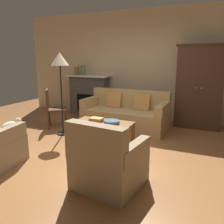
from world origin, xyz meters
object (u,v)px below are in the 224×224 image
couch (125,115)px  floor_lamp (60,64)px  coffee_table (103,125)px  book_stack (96,120)px  fruit_bowl (112,122)px  side_chair_wooden (53,106)px  mantel_vase_bronze (77,71)px  mantel_vase_jade (83,70)px  armchair_near_right (108,163)px  armoire (200,87)px  fireplace (89,95)px  dog (11,127)px

couch → floor_lamp: bearing=-137.2°
coffee_table → floor_lamp: (-1.04, 0.19, 1.11)m
couch → book_stack: (-0.15, -1.14, 0.14)m
floor_lamp → fruit_bowl: bearing=-8.7°
side_chair_wooden → floor_lamp: 1.13m
mantel_vase_bronze → mantel_vase_jade: bearing=0.0°
mantel_vase_jade → side_chair_wooden: bearing=-87.1°
armchair_near_right → armoire: bearing=76.8°
book_stack → fruit_bowl: bearing=-2.5°
fireplace → fruit_bowl: size_ratio=4.30×
fruit_bowl → floor_lamp: 1.61m
fruit_bowl → dog: 2.07m
dog → coffee_table: bearing=15.0°
armoire → side_chair_wooden: (-3.05, -1.44, -0.44)m
mantel_vase_bronze → armchair_near_right: 4.31m
armoire → coffee_table: bearing=-127.7°
book_stack → dog: size_ratio=0.43×
fruit_bowl → mantel_vase_bronze: bearing=134.8°
armchair_near_right → mantel_vase_jade: bearing=125.1°
fruit_bowl → mantel_vase_jade: 2.82m
dog → book_stack: bearing=16.7°
book_stack → mantel_vase_bronze: size_ratio=1.10×
fruit_bowl → side_chair_wooden: (-1.73, 0.52, 0.06)m
fireplace → armchair_near_right: fireplace is taller
coffee_table → mantel_vase_bronze: 2.85m
book_stack → armchair_near_right: armchair_near_right is taller
side_chair_wooden → armoire: bearing=25.3°
fireplace → mantel_vase_jade: mantel_vase_jade is taller
fireplace → couch: 1.71m
fireplace → side_chair_wooden: size_ratio=1.40×
floor_lamp → armchair_near_right: bearing=-40.6°
mantel_vase_bronze → floor_lamp: bearing=-66.9°
fruit_bowl → dog: (-2.00, -0.49, -0.20)m
fireplace → mantel_vase_bronze: 0.77m
armoire → floor_lamp: armoire is taller
fireplace → coffee_table: fireplace is taller
couch → coffee_table: couch is taller
armoire → coffee_table: size_ratio=1.72×
armoire → side_chair_wooden: 3.40m
mantel_vase_bronze → fireplace: bearing=2.7°
couch → fruit_bowl: bearing=-81.3°
side_chair_wooden → couch: bearing=22.5°
fireplace → mantel_vase_jade: bearing=-174.3°
armoire → couch: bearing=-152.0°
coffee_table → dog: size_ratio=1.91×
coffee_table → mantel_vase_jade: bearing=128.7°
mantel_vase_bronze → coffee_table: bearing=-48.0°
book_stack → side_chair_wooden: (-1.40, 0.50, 0.06)m
book_stack → armchair_near_right: bearing=-56.9°
fruit_bowl → side_chair_wooden: 1.80m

